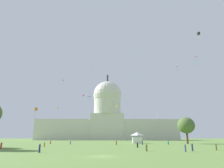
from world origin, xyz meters
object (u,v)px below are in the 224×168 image
Objects in this scene: kite_orange_low at (36,110)px; kite_magenta_mid at (83,95)px; event_tent at (137,138)px; kite_lime_high at (101,74)px; person_olive_near_tree_west at (216,147)px; capitol_building at (107,119)px; kite_yellow_low at (117,106)px; person_denim_front_left at (185,148)px; person_navy_edge_east at (192,147)px; person_red_back_left at (1,146)px; kite_blue_mid at (89,98)px; person_teal_mid_center at (168,143)px; kite_red_mid at (195,59)px; kite_turquoise_high at (63,81)px; tree_east_near at (186,125)px; person_red_edge_west at (51,142)px; person_purple_lawn_far_left at (70,143)px; kite_cyan_high at (60,69)px; person_navy_aisle_center at (142,143)px; kite_black_high at (198,34)px; kite_white_mid at (158,116)px; kite_gold_mid at (58,108)px; kite_violet_high at (176,68)px; person_olive_back_right at (146,148)px; person_navy_mid_left at (40,148)px; kite_pink_high at (93,66)px; person_maroon_lawn_far_right at (116,143)px; person_black_front_center at (137,145)px.

kite_magenta_mid is at bearing -69.73° from kite_orange_low.
kite_lime_high reaches higher than event_tent.
event_tent is 53.82m from person_olive_near_tree_west.
kite_yellow_low is at bearing -86.81° from capitol_building.
person_navy_edge_east is at bearing 38.87° from person_denim_front_left.
event_tent is at bearing 75.15° from person_red_back_left.
person_teal_mid_center is at bearing 169.74° from kite_blue_mid.
kite_turquoise_high reaches higher than kite_red_mid.
tree_east_near is 7.31× the size of kite_lime_high.
tree_east_near is at bearing -62.93° from person_red_edge_west.
person_purple_lawn_far_left is 25.46m from kite_blue_mid.
kite_cyan_high reaches higher than kite_yellow_low.
person_navy_aisle_center is 49.20m from kite_black_high.
person_navy_edge_east is at bearing 134.34° from kite_white_mid.
kite_turquoise_high is 38.64m from kite_gold_mid.
person_red_back_left is at bearing 151.50° from kite_turquoise_high.
person_purple_lawn_far_left is 0.84× the size of person_navy_aisle_center.
kite_lime_high is (17.07, 86.28, 57.81)m from person_red_edge_west.
person_red_edge_west is 0.73× the size of kite_blue_mid.
kite_violet_high is 46.68m from kite_blue_mid.
kite_orange_low is at bearing -150.31° from person_navy_edge_east.
kite_orange_low is at bearing -100.61° from capitol_building.
kite_black_high reaches higher than kite_red_mid.
event_tent is 3.18× the size of person_red_edge_west.
person_olive_back_right is at bearing -179.64° from person_teal_mid_center.
tree_east_near reaches higher than person_navy_mid_left.
kite_magenta_mid is at bearing -62.62° from kite_blue_mid.
kite_black_high is at bearing -148.54° from kite_orange_low.
kite_violet_high is (-0.88, 3.71, 29.12)m from tree_east_near.
kite_red_mid reaches higher than person_teal_mid_center.
kite_white_mid reaches higher than person_purple_lawn_far_left.
person_navy_mid_left is 1.21× the size of person_teal_mid_center.
kite_lime_high is at bearing -87.17° from kite_red_mid.
kite_yellow_low reaches higher than person_red_back_left.
person_navy_aisle_center is at bearing -23.14° from kite_violet_high.
kite_black_high reaches higher than person_denim_front_left.
person_red_back_left is 0.43× the size of kite_pink_high.
kite_orange_low is (-51.59, 26.30, 11.73)m from person_olive_near_tree_west.
person_maroon_lawn_far_right is at bearing 120.76° from kite_white_mid.
kite_turquoise_high is (-46.49, 101.23, 47.40)m from person_black_front_center.
kite_violet_high is 1.75× the size of kite_cyan_high.
person_purple_lawn_far_left reaches higher than person_teal_mid_center.
person_purple_lawn_far_left is at bearing -103.90° from kite_orange_low.
kite_turquoise_high is at bearing 122.20° from person_red_back_left.
person_olive_near_tree_west is at bearing -75.59° from event_tent.
kite_cyan_high is (-18.95, 83.92, 44.90)m from person_navy_mid_left.
person_red_back_left is at bearing 142.28° from person_teal_mid_center.
kite_orange_low is at bearing -163.00° from tree_east_near.
kite_yellow_low is 81.88m from kite_turquoise_high.
kite_yellow_low reaches higher than person_navy_aisle_center.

